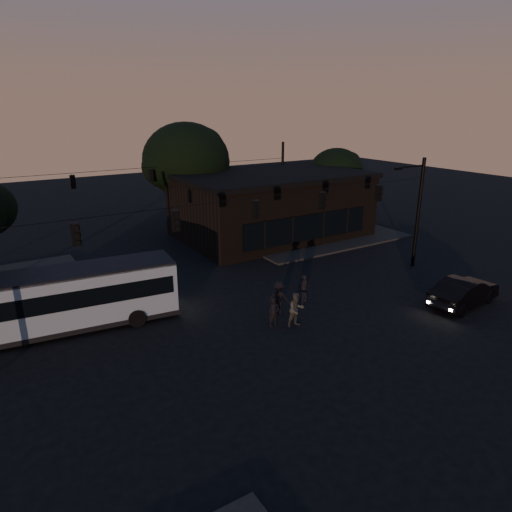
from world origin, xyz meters
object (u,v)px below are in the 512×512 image
car (464,292)px  pedestrian_b (296,310)px  pedestrian_a (274,312)px  bus (62,297)px  pedestrian_c (304,289)px  pedestrian_d (279,297)px  building (271,204)px

car → pedestrian_b: size_ratio=2.71×
car → pedestrian_a: car is taller
bus → pedestrian_b: bus is taller
car → pedestrian_c: bearing=49.1°
pedestrian_b → pedestrian_d: (0.14, 1.73, 0.01)m
pedestrian_b → car: bearing=-11.4°
pedestrian_a → pedestrian_c: size_ratio=0.92×
pedestrian_a → car: bearing=-20.0°
pedestrian_c → pedestrian_d: bearing=-5.4°
bus → car: 21.44m
pedestrian_d → bus: bearing=21.0°
building → pedestrian_b: 17.36m
building → pedestrian_b: bearing=-119.5°
pedestrian_c → pedestrian_d: (-2.04, -0.42, 0.08)m
car → pedestrian_a: bearing=65.2°
pedestrian_b → pedestrian_c: bearing=50.6°
pedestrian_a → pedestrian_c: (3.14, 1.56, 0.06)m
building → car: bearing=-86.8°
pedestrian_a → pedestrian_b: pedestrian_b is taller
bus → pedestrian_c: bus is taller
car → building: bearing=-2.9°
pedestrian_c → pedestrian_d: size_ratio=0.91×
pedestrian_a → pedestrian_c: 3.50m
pedestrian_b → bus: bearing=155.7°
bus → pedestrian_d: 10.97m
bus → pedestrian_c: (12.19, -3.66, -0.91)m
car → pedestrian_d: bearing=57.3°
car → pedestrian_a: 11.07m
pedestrian_a → pedestrian_d: pedestrian_d is taller
pedestrian_a → pedestrian_d: bearing=44.6°
building → pedestrian_a: 17.38m
pedestrian_a → pedestrian_d: size_ratio=0.84×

